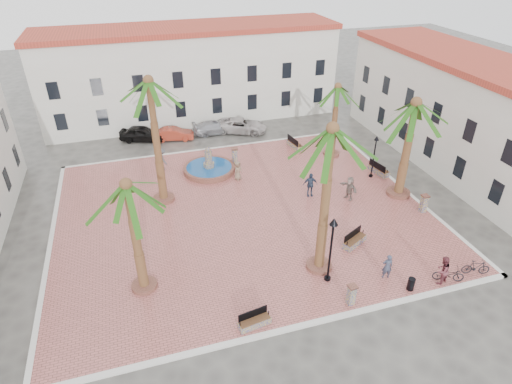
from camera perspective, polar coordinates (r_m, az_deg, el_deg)
The scene contains 36 objects.
ground at distance 31.13m, azimuth -1.76°, elevation -2.79°, with size 120.00×120.00×0.00m, color #56544F.
plaza at distance 31.08m, azimuth -1.76°, elevation -2.68°, with size 26.00×22.00×0.15m, color #B8615B.
kerb_n at distance 40.43m, azimuth -5.96°, elevation 5.73°, with size 26.30×0.30×0.16m, color silver.
kerb_s at distance 23.23m, azimuth 5.85°, elevation -17.37°, with size 26.30×0.30×0.16m, color silver.
kerb_e at distance 36.15m, azimuth 18.51°, elevation 0.85°, with size 0.30×22.30×0.16m, color silver.
kerb_w at distance 31.03m, azimuth -25.72°, elevation -6.35°, with size 0.30×22.30×0.16m, color silver.
building_north at distance 47.11m, azimuth -8.62°, elevation 15.42°, with size 30.40×7.40×9.50m.
building_east at distance 39.98m, azimuth 26.45°, elevation 9.19°, with size 7.40×26.40×9.00m.
fountain at distance 36.28m, azimuth -6.27°, elevation 3.21°, with size 4.33×4.33×2.24m.
palm_nw at distance 29.61m, azimuth -13.93°, elevation 12.54°, with size 5.16×5.16×9.49m.
palm_sw at distance 22.21m, azimuth -16.66°, elevation -0.74°, with size 4.76×4.76×7.12m.
palm_s at distance 22.08m, azimuth 9.97°, elevation 6.18°, with size 5.03×5.03×9.36m.
palm_e at distance 32.07m, azimuth 20.31°, elevation 9.59°, with size 5.81×5.81×7.76m.
palm_ne at distance 37.54m, azimuth 10.77°, elevation 12.58°, with size 4.66×4.66×6.63m.
bench_s at distance 22.88m, azimuth -0.22°, elevation -16.92°, with size 1.78×0.79×0.91m.
bench_se at distance 28.47m, azimuth 13.00°, elevation -6.37°, with size 1.92×1.37×0.99m.
bench_e at distance 37.18m, azimuth 16.02°, elevation 2.82°, with size 1.00×2.05×1.04m.
bench_ne at distance 40.38m, azimuth 5.16°, elevation 6.33°, with size 0.91×2.07×1.06m.
lamppost_s at distance 23.90m, azimuth 10.09°, elevation -6.21°, with size 0.47×0.47×4.35m.
lamppost_e at distance 35.54m, azimuth 15.58°, elevation 5.48°, with size 0.40×0.40×3.65m.
bollard_se at distance 24.15m, azimuth 12.60°, elevation -13.19°, with size 0.51×0.51×1.31m.
bollard_n at distance 37.03m, azimuth -2.86°, elevation 4.84°, with size 0.63×0.63×1.54m.
bollard_e at distance 32.87m, azimuth 21.47°, elevation -1.40°, with size 0.50×0.50×1.38m.
litter_bin at distance 26.10m, azimuth 19.96°, elevation -11.46°, with size 0.40×0.40×0.78m, color black.
cyclist_a at distance 26.15m, azimuth 17.10°, elevation -9.46°, with size 0.60×0.40×1.66m, color #373D52.
bicycle_a at distance 27.42m, azimuth 24.28°, elevation -9.96°, with size 0.62×1.77×0.93m, color black.
cyclist_b at distance 26.84m, azimuth 23.60°, elevation -9.52°, with size 0.89×0.69×1.83m, color brown.
bicycle_b at distance 28.57m, azimuth 27.28°, elevation -8.92°, with size 0.46×1.63×0.98m, color black.
pedestrian_fountain_a at distance 34.65m, azimuth -2.43°, elevation 2.87°, with size 0.78×0.51×1.60m, color #7D6650.
pedestrian_fountain_b at distance 32.61m, azimuth 7.23°, elevation 0.98°, with size 1.12×0.47×1.92m, color #2C3A52.
pedestrian_north at distance 36.95m, azimuth -12.41°, elevation 4.34°, with size 1.25×0.72×1.93m, color #45464A.
pedestrian_east at distance 32.71m, azimuth 12.36°, elevation 0.51°, with size 1.73×0.55×1.87m, color gray.
car_black at distance 43.24m, azimuth -14.93°, elevation 7.54°, with size 1.74×4.31×1.47m, color black.
car_red at distance 42.79m, azimuth -10.87°, elevation 7.62°, with size 1.31×3.76×1.24m, color #AD3522.
car_silver at distance 43.66m, azimuth -5.50°, elevation 8.56°, with size 1.76×4.33×1.26m, color #ABADB5.
car_white at distance 43.78m, azimuth -1.91°, elevation 8.85°, with size 2.32×5.03×1.40m, color beige.
Camera 1 is at (-6.61, -24.87, 17.50)m, focal length 30.00 mm.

